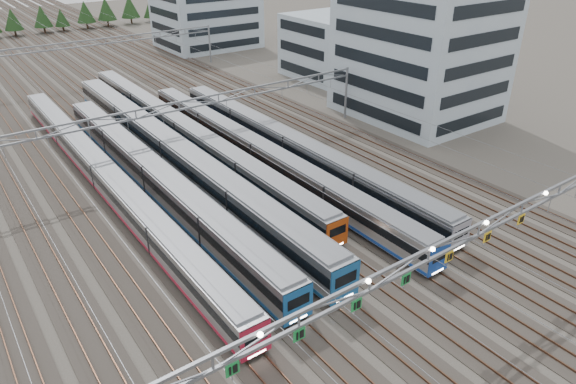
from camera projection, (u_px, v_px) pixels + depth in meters
ground at (416, 335)px, 38.76m from camera, size 400.00×400.00×0.00m
track_bed at (61, 60)px, 109.90m from camera, size 54.00×260.00×5.42m
train_a at (103, 175)px, 58.92m from camera, size 2.54×65.35×3.30m
train_b at (155, 177)px, 58.10m from camera, size 2.77×54.54×3.61m
train_c at (172, 152)px, 64.07m from camera, size 3.01×65.30×3.93m
train_d at (184, 132)px, 70.99m from camera, size 2.64×65.39×3.43m
train_e at (259, 153)px, 64.48m from camera, size 2.55×57.04×3.31m
train_f at (291, 146)px, 66.34m from camera, size 2.65×53.35×3.44m
gantry_near at (429, 258)px, 35.35m from camera, size 56.36×0.61×8.08m
gantry_mid at (180, 113)px, 64.52m from camera, size 56.36×0.36×8.00m
gantry_far at (77, 49)px, 96.85m from camera, size 56.36×0.36×8.00m
depot_bldg_south at (419, 54)px, 78.93m from camera, size 18.00×22.00×19.32m
depot_bldg_mid at (330, 46)px, 101.36m from camera, size 14.00×16.00×11.84m
depot_bldg_north at (206, 17)px, 125.67m from camera, size 22.00×18.00×14.15m
treeline at (14, 20)px, 138.80m from camera, size 93.80×5.60×7.02m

